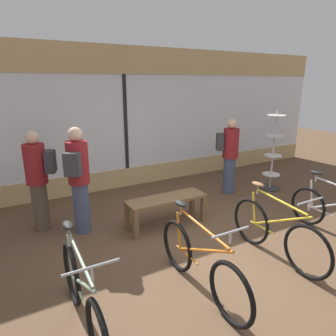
{
  "coord_description": "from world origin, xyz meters",
  "views": [
    {
      "loc": [
        -2.51,
        -3.1,
        2.43
      ],
      "look_at": [
        0.0,
        1.38,
        0.95
      ],
      "focal_mm": 32.0,
      "sensor_mm": 36.0,
      "label": 1
    }
  ],
  "objects_px": {
    "bicycle_far_left": "(83,298)",
    "customer_near_rack": "(38,178)",
    "display_bench": "(166,203)",
    "bicycle_far_right": "(335,214)",
    "bicycle_left": "(200,263)",
    "bicycle_right": "(276,232)",
    "customer_by_window": "(229,154)",
    "customer_mid_floor": "(79,178)",
    "accessory_rack": "(273,158)"
  },
  "relations": [
    {
      "from": "customer_mid_floor",
      "to": "accessory_rack",
      "type": "bearing_deg",
      "value": -0.11
    },
    {
      "from": "customer_mid_floor",
      "to": "bicycle_far_left",
      "type": "bearing_deg",
      "value": -103.36
    },
    {
      "from": "bicycle_far_right",
      "to": "customer_mid_floor",
      "type": "bearing_deg",
      "value": 148.99
    },
    {
      "from": "bicycle_left",
      "to": "customer_by_window",
      "type": "distance_m",
      "value": 3.54
    },
    {
      "from": "bicycle_far_right",
      "to": "customer_mid_floor",
      "type": "distance_m",
      "value": 4.17
    },
    {
      "from": "bicycle_far_right",
      "to": "bicycle_left",
      "type": "bearing_deg",
      "value": -178.96
    },
    {
      "from": "bicycle_left",
      "to": "accessory_rack",
      "type": "distance_m",
      "value": 4.18
    },
    {
      "from": "bicycle_far_right",
      "to": "customer_near_rack",
      "type": "bearing_deg",
      "value": 147.94
    },
    {
      "from": "customer_by_window",
      "to": "bicycle_right",
      "type": "bearing_deg",
      "value": -115.73
    },
    {
      "from": "bicycle_far_left",
      "to": "display_bench",
      "type": "relative_size",
      "value": 1.26
    },
    {
      "from": "customer_by_window",
      "to": "customer_mid_floor",
      "type": "bearing_deg",
      "value": -175.25
    },
    {
      "from": "accessory_rack",
      "to": "customer_mid_floor",
      "type": "xyz_separation_m",
      "value": [
        -4.4,
        0.01,
        0.21
      ]
    },
    {
      "from": "bicycle_far_left",
      "to": "bicycle_far_right",
      "type": "height_order",
      "value": "bicycle_far_left"
    },
    {
      "from": "bicycle_right",
      "to": "customer_by_window",
      "type": "distance_m",
      "value": 2.69
    },
    {
      "from": "bicycle_far_right",
      "to": "customer_by_window",
      "type": "bearing_deg",
      "value": 94.64
    },
    {
      "from": "customer_near_rack",
      "to": "bicycle_far_right",
      "type": "bearing_deg",
      "value": -32.06
    },
    {
      "from": "bicycle_far_right",
      "to": "customer_by_window",
      "type": "xyz_separation_m",
      "value": [
        -0.2,
        2.41,
        0.53
      ]
    },
    {
      "from": "bicycle_right",
      "to": "accessory_rack",
      "type": "xyz_separation_m",
      "value": [
        2.2,
        2.09,
        0.35
      ]
    },
    {
      "from": "accessory_rack",
      "to": "customer_near_rack",
      "type": "xyz_separation_m",
      "value": [
        -4.96,
        0.45,
        0.17
      ]
    },
    {
      "from": "bicycle_far_right",
      "to": "accessory_rack",
      "type": "relative_size",
      "value": 0.94
    },
    {
      "from": "display_bench",
      "to": "customer_near_rack",
      "type": "xyz_separation_m",
      "value": [
        -1.9,
        0.91,
        0.49
      ]
    },
    {
      "from": "bicycle_far_left",
      "to": "bicycle_right",
      "type": "relative_size",
      "value": 1.03
    },
    {
      "from": "customer_near_rack",
      "to": "customer_by_window",
      "type": "bearing_deg",
      "value": -2.34
    },
    {
      "from": "bicycle_far_right",
      "to": "display_bench",
      "type": "bearing_deg",
      "value": 142.93
    },
    {
      "from": "customer_near_rack",
      "to": "display_bench",
      "type": "bearing_deg",
      "value": -25.49
    },
    {
      "from": "bicycle_far_left",
      "to": "customer_near_rack",
      "type": "height_order",
      "value": "customer_near_rack"
    },
    {
      "from": "bicycle_left",
      "to": "bicycle_right",
      "type": "distance_m",
      "value": 1.35
    },
    {
      "from": "bicycle_far_right",
      "to": "customer_mid_floor",
      "type": "relative_size",
      "value": 0.97
    },
    {
      "from": "display_bench",
      "to": "accessory_rack",
      "type": "bearing_deg",
      "value": 8.57
    },
    {
      "from": "customer_near_rack",
      "to": "bicycle_left",
      "type": "bearing_deg",
      "value": -61.75
    },
    {
      "from": "bicycle_right",
      "to": "customer_near_rack",
      "type": "relative_size",
      "value": 1.01
    },
    {
      "from": "bicycle_far_left",
      "to": "customer_by_window",
      "type": "height_order",
      "value": "customer_by_window"
    },
    {
      "from": "bicycle_left",
      "to": "customer_mid_floor",
      "type": "height_order",
      "value": "customer_mid_floor"
    },
    {
      "from": "accessory_rack",
      "to": "display_bench",
      "type": "relative_size",
      "value": 1.3
    },
    {
      "from": "bicycle_right",
      "to": "customer_near_rack",
      "type": "distance_m",
      "value": 3.78
    },
    {
      "from": "customer_mid_floor",
      "to": "customer_by_window",
      "type": "bearing_deg",
      "value": 4.75
    },
    {
      "from": "bicycle_far_left",
      "to": "bicycle_right",
      "type": "height_order",
      "value": "same"
    },
    {
      "from": "bicycle_right",
      "to": "bicycle_far_right",
      "type": "relative_size",
      "value": 1.0
    },
    {
      "from": "bicycle_right",
      "to": "bicycle_far_right",
      "type": "bearing_deg",
      "value": -1.12
    },
    {
      "from": "bicycle_far_left",
      "to": "bicycle_far_right",
      "type": "distance_m",
      "value": 4.04
    },
    {
      "from": "bicycle_left",
      "to": "customer_near_rack",
      "type": "height_order",
      "value": "customer_near_rack"
    },
    {
      "from": "display_bench",
      "to": "customer_by_window",
      "type": "distance_m",
      "value": 2.19
    },
    {
      "from": "bicycle_far_left",
      "to": "customer_mid_floor",
      "type": "distance_m",
      "value": 2.25
    },
    {
      "from": "bicycle_far_right",
      "to": "customer_by_window",
      "type": "height_order",
      "value": "customer_by_window"
    },
    {
      "from": "display_bench",
      "to": "customer_mid_floor",
      "type": "relative_size",
      "value": 0.79
    },
    {
      "from": "bicycle_right",
      "to": "display_bench",
      "type": "relative_size",
      "value": 1.22
    },
    {
      "from": "customer_near_rack",
      "to": "bicycle_right",
      "type": "bearing_deg",
      "value": -42.67
    },
    {
      "from": "bicycle_far_left",
      "to": "display_bench",
      "type": "bearing_deg",
      "value": 41.73
    },
    {
      "from": "display_bench",
      "to": "customer_near_rack",
      "type": "height_order",
      "value": "customer_near_rack"
    },
    {
      "from": "accessory_rack",
      "to": "customer_near_rack",
      "type": "height_order",
      "value": "accessory_rack"
    }
  ]
}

